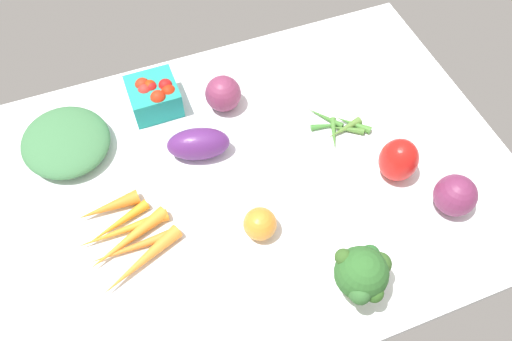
{
  "coord_description": "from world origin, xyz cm",
  "views": [
    {
      "loc": [
        19.52,
        51.07,
        87.3
      ],
      "look_at": [
        0.0,
        0.0,
        4.0
      ],
      "focal_mm": 35.03,
      "sensor_mm": 36.0,
      "label": 1
    }
  ],
  "objects": [
    {
      "name": "tablecloth",
      "position": [
        0.0,
        0.0,
        1.0
      ],
      "size": [
        104.0,
        76.0,
        2.0
      ],
      "primitive_type": "cube",
      "color": "white",
      "rests_on": "ground"
    },
    {
      "name": "okra_pile",
      "position": [
        -21.15,
        -4.89,
        2.79
      ],
      "size": [
        12.32,
        13.32,
        1.83
      ],
      "color": "#3F7A2E",
      "rests_on": "tablecloth"
    },
    {
      "name": "carrot_bunch",
      "position": [
        27.56,
        4.67,
        3.29
      ],
      "size": [
        19.15,
        19.88,
        2.93
      ],
      "color": "orange",
      "rests_on": "tablecloth"
    },
    {
      "name": "berry_basket",
      "position": [
        14.07,
        -25.1,
        5.84
      ],
      "size": [
        10.4,
        10.4,
        7.81
      ],
      "color": "teal",
      "rests_on": "tablecloth"
    },
    {
      "name": "red_onion_near_basket",
      "position": [
        -32.7,
        19.92,
        6.03
      ],
      "size": [
        8.07,
        8.07,
        8.07
      ],
      "primitive_type": "sphere",
      "color": "#722A51",
      "rests_on": "tablecloth"
    },
    {
      "name": "leafy_greens_clump",
      "position": [
        34.28,
        -20.34,
        4.57
      ],
      "size": [
        23.42,
        24.15,
        5.14
      ],
      "primitive_type": "ellipsoid",
      "rotation": [
        0.0,
        0.0,
        1.93
      ],
      "color": "#407A49",
      "rests_on": "tablecloth"
    },
    {
      "name": "red_onion_center",
      "position": [
        0.22,
        -20.02,
        5.95
      ],
      "size": [
        7.9,
        7.9,
        7.9
      ],
      "primitive_type": "sphere",
      "color": "#813255",
      "rests_on": "tablecloth"
    },
    {
      "name": "bell_pepper_red",
      "position": [
        -26.27,
        9.43,
        6.88
      ],
      "size": [
        8.31,
        8.31,
        9.76
      ],
      "primitive_type": "ellipsoid",
      "rotation": [
        0.0,
        0.0,
        4.62
      ],
      "color": "red",
      "rests_on": "tablecloth"
    },
    {
      "name": "broccoli_head",
      "position": [
        -7.79,
        28.6,
        9.5
      ],
      "size": [
        10.07,
        9.68,
        12.28
      ],
      "color": "#9FC77D",
      "rests_on": "tablecloth"
    },
    {
      "name": "heirloom_tomato_orange",
      "position": [
        3.77,
        11.95,
        5.14
      ],
      "size": [
        6.27,
        6.27,
        6.27
      ],
      "primitive_type": "sphere",
      "color": "orange",
      "rests_on": "tablecloth"
    },
    {
      "name": "eggplant",
      "position": [
        8.96,
        -9.46,
        5.31
      ],
      "size": [
        14.12,
        9.68,
        6.63
      ],
      "primitive_type": "ellipsoid",
      "rotation": [
        0.0,
        0.0,
        2.88
      ],
      "color": "#59266F",
      "rests_on": "tablecloth"
    }
  ]
}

